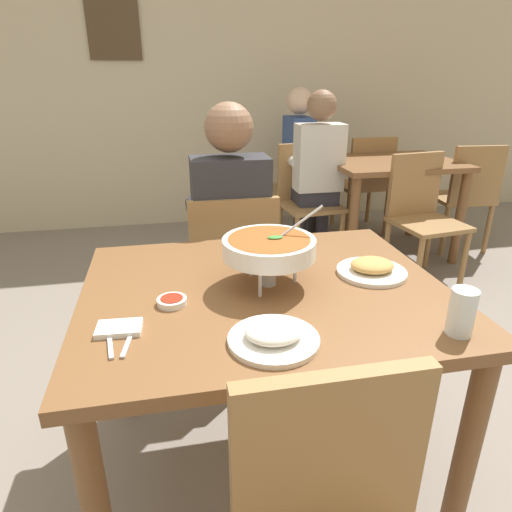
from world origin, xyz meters
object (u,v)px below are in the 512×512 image
(diner_main, at_px, (230,222))
(sauce_dish, at_px, (172,301))
(dining_table_far, at_px, (391,178))
(chair_bg_left, at_px, (307,194))
(dining_table_main, at_px, (265,318))
(chair_bg_corner, at_px, (421,210))
(drink_glass, at_px, (461,314))
(patron_bg_middle, at_px, (302,155))
(curry_bowl, at_px, (269,248))
(chair_bg_window, at_px, (366,179))
(chair_bg_middle, at_px, (307,182))
(patron_bg_left, at_px, (317,166))
(rice_plate, at_px, (274,336))
(appetizer_plate, at_px, (372,268))
(chair_diner_main, at_px, (232,269))
(chair_bg_right, at_px, (466,192))

(diner_main, xyz_separation_m, sauce_dish, (-0.30, -0.85, 0.04))
(dining_table_far, bearing_deg, chair_bg_left, 170.82)
(dining_table_main, relative_size, chair_bg_corner, 1.30)
(diner_main, bearing_deg, drink_glass, -69.02)
(chair_bg_corner, height_order, patron_bg_middle, patron_bg_middle)
(curry_bowl, bearing_deg, chair_bg_window, 59.05)
(dining_table_main, relative_size, chair_bg_middle, 1.30)
(patron_bg_left, bearing_deg, patron_bg_middle, 85.95)
(dining_table_main, bearing_deg, rice_plate, -98.62)
(appetizer_plate, relative_size, drink_glass, 1.85)
(dining_table_main, relative_size, patron_bg_middle, 0.89)
(diner_main, height_order, patron_bg_middle, same)
(chair_bg_window, bearing_deg, chair_diner_main, -130.80)
(diner_main, distance_m, curry_bowl, 0.79)
(chair_bg_window, xyz_separation_m, patron_bg_left, (-0.64, -0.47, 0.24))
(chair_bg_right, bearing_deg, dining_table_far, 172.39)
(rice_plate, relative_size, chair_bg_left, 0.27)
(sauce_dish, relative_size, patron_bg_middle, 0.07)
(chair_bg_left, distance_m, chair_bg_middle, 0.44)
(diner_main, bearing_deg, dining_table_main, -90.00)
(dining_table_main, height_order, diner_main, diner_main)
(chair_bg_corner, bearing_deg, chair_bg_left, 138.01)
(chair_bg_left, relative_size, chair_bg_window, 1.00)
(chair_diner_main, height_order, patron_bg_left, patron_bg_left)
(diner_main, xyz_separation_m, dining_table_far, (1.48, 1.21, -0.11))
(chair_diner_main, height_order, sauce_dish, chair_diner_main)
(chair_bg_right, bearing_deg, diner_main, -152.21)
(patron_bg_left, bearing_deg, drink_glass, -99.85)
(chair_bg_corner, bearing_deg, chair_bg_right, 32.13)
(chair_bg_corner, relative_size, patron_bg_middle, 0.69)
(chair_diner_main, height_order, rice_plate, chair_diner_main)
(curry_bowl, bearing_deg, dining_table_far, 53.55)
(chair_bg_left, bearing_deg, chair_bg_middle, 72.51)
(chair_bg_right, bearing_deg, curry_bowl, -138.10)
(sauce_dish, bearing_deg, chair_bg_window, 54.81)
(dining_table_main, height_order, chair_diner_main, chair_diner_main)
(chair_bg_left, height_order, patron_bg_left, patron_bg_left)
(chair_bg_window, bearing_deg, chair_bg_corner, -91.55)
(drink_glass, bearing_deg, sauce_dish, 157.06)
(dining_table_main, bearing_deg, diner_main, 90.00)
(curry_bowl, relative_size, chair_bg_left, 0.37)
(dining_table_main, relative_size, sauce_dish, 13.01)
(diner_main, bearing_deg, chair_bg_corner, 25.77)
(appetizer_plate, height_order, dining_table_far, appetizer_plate)
(drink_glass, bearing_deg, rice_plate, 173.46)
(chair_bg_window, bearing_deg, dining_table_main, -121.02)
(diner_main, height_order, chair_bg_window, diner_main)
(curry_bowl, height_order, chair_bg_middle, curry_bowl)
(chair_bg_corner, bearing_deg, patron_bg_left, 139.25)
(chair_bg_middle, bearing_deg, patron_bg_middle, 154.65)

